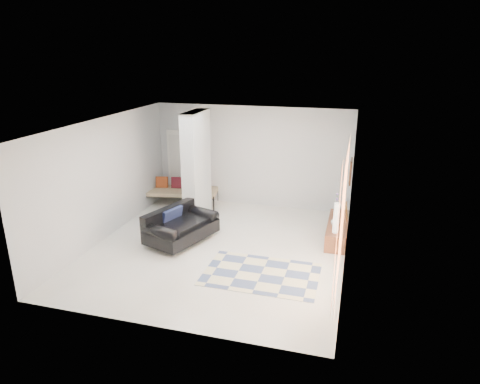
# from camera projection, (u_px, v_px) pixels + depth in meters

# --- Properties ---
(floor) EXTENTS (6.00, 6.00, 0.00)m
(floor) POSITION_uv_depth(u_px,v_px,m) (219.00, 248.00, 9.60)
(floor) COLOR beige
(floor) RESTS_ON ground
(ceiling) EXTENTS (6.00, 6.00, 0.00)m
(ceiling) POSITION_uv_depth(u_px,v_px,m) (216.00, 124.00, 8.72)
(ceiling) COLOR white
(ceiling) RESTS_ON wall_back
(wall_back) EXTENTS (6.00, 0.00, 6.00)m
(wall_back) POSITION_uv_depth(u_px,v_px,m) (252.00, 157.00, 11.90)
(wall_back) COLOR silver
(wall_back) RESTS_ON ground
(wall_front) EXTENTS (6.00, 0.00, 6.00)m
(wall_front) POSITION_uv_depth(u_px,v_px,m) (154.00, 248.00, 6.42)
(wall_front) COLOR silver
(wall_front) RESTS_ON ground
(wall_left) EXTENTS (0.00, 6.00, 6.00)m
(wall_left) POSITION_uv_depth(u_px,v_px,m) (105.00, 179.00, 9.86)
(wall_left) COLOR silver
(wall_left) RESTS_ON ground
(wall_right) EXTENTS (0.00, 6.00, 6.00)m
(wall_right) POSITION_uv_depth(u_px,v_px,m) (349.00, 200.00, 8.46)
(wall_right) COLOR silver
(wall_right) RESTS_ON ground
(partition_column) EXTENTS (0.35, 1.20, 2.80)m
(partition_column) POSITION_uv_depth(u_px,v_px,m) (197.00, 167.00, 10.90)
(partition_column) COLOR #B1B7B9
(partition_column) RESTS_ON floor
(hallway_door) EXTENTS (0.85, 0.06, 2.04)m
(hallway_door) POSITION_uv_depth(u_px,v_px,m) (182.00, 165.00, 12.52)
(hallway_door) COLOR white
(hallway_door) RESTS_ON floor
(curtain) EXTENTS (0.00, 2.55, 2.55)m
(curtain) POSITION_uv_depth(u_px,v_px,m) (343.00, 219.00, 7.41)
(curtain) COLOR orange
(curtain) RESTS_ON wall_right
(wall_art) EXTENTS (0.04, 0.45, 0.55)m
(wall_art) POSITION_uv_depth(u_px,v_px,m) (351.00, 171.00, 9.55)
(wall_art) COLOR #351B0E
(wall_art) RESTS_ON wall_right
(media_console) EXTENTS (0.45, 1.76, 0.80)m
(media_console) POSITION_uv_depth(u_px,v_px,m) (337.00, 230.00, 10.06)
(media_console) COLOR brown
(media_console) RESTS_ON floor
(loveseat) EXTENTS (1.45, 1.88, 0.76)m
(loveseat) POSITION_uv_depth(u_px,v_px,m) (179.00, 226.00, 9.87)
(loveseat) COLOR silver
(loveseat) RESTS_ON floor
(daybed) EXTENTS (2.08, 1.17, 0.77)m
(daybed) POSITION_uv_depth(u_px,v_px,m) (182.00, 190.00, 12.22)
(daybed) COLOR black
(daybed) RESTS_ON floor
(area_rug) EXTENTS (2.26, 1.51, 0.01)m
(area_rug) POSITION_uv_depth(u_px,v_px,m) (261.00, 274.00, 8.48)
(area_rug) COLOR beige
(area_rug) RESTS_ON floor
(cylinder_lamp) EXTENTS (0.13, 0.13, 0.69)m
(cylinder_lamp) POSITION_uv_depth(u_px,v_px,m) (336.00, 218.00, 9.33)
(cylinder_lamp) COLOR beige
(cylinder_lamp) RESTS_ON media_console
(bronze_figurine) EXTENTS (0.14, 0.14, 0.26)m
(bronze_figurine) POSITION_uv_depth(u_px,v_px,m) (337.00, 210.00, 10.39)
(bronze_figurine) COLOR black
(bronze_figurine) RESTS_ON media_console
(vase) EXTENTS (0.22, 0.22, 0.21)m
(vase) POSITION_uv_depth(u_px,v_px,m) (335.00, 221.00, 9.80)
(vase) COLOR silver
(vase) RESTS_ON media_console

